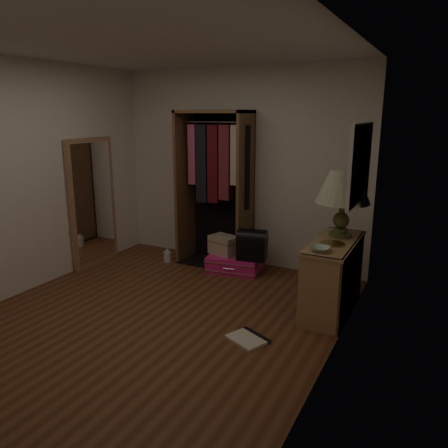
{
  "coord_description": "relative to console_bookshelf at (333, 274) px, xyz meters",
  "views": [
    {
      "loc": [
        2.47,
        -3.28,
        2.02
      ],
      "look_at": [
        0.3,
        0.95,
        0.8
      ],
      "focal_mm": 35.0,
      "sensor_mm": 36.0,
      "label": 1
    }
  ],
  "objects": [
    {
      "name": "ground",
      "position": [
        -1.53,
        -1.04,
        -0.39
      ],
      "size": [
        4.0,
        4.0,
        0.0
      ],
      "primitive_type": "plane",
      "color": "#572F19",
      "rests_on": "ground"
    },
    {
      "name": "room_walls",
      "position": [
        -1.46,
        -1.0,
        1.11
      ],
      "size": [
        3.52,
        4.02,
        2.6
      ],
      "color": "silver",
      "rests_on": "ground"
    },
    {
      "name": "console_bookshelf",
      "position": [
        0.0,
        0.0,
        0.0
      ],
      "size": [
        0.42,
        1.12,
        0.75
      ],
      "color": "#A57B4F",
      "rests_on": "ground"
    },
    {
      "name": "open_wardrobe",
      "position": [
        -1.76,
        0.73,
        0.81
      ],
      "size": [
        0.98,
        0.5,
        2.05
      ],
      "color": "brown",
      "rests_on": "ground"
    },
    {
      "name": "floor_mirror",
      "position": [
        -3.24,
        -0.04,
        0.46
      ],
      "size": [
        0.06,
        0.8,
        1.7
      ],
      "color": "#A2714E",
      "rests_on": "ground"
    },
    {
      "name": "pink_suitcase",
      "position": [
        -1.41,
        0.56,
        -0.28
      ],
      "size": [
        0.75,
        0.59,
        0.21
      ],
      "rotation": [
        0.0,
        0.0,
        0.16
      ],
      "color": "#E31B7C",
      "rests_on": "ground"
    },
    {
      "name": "train_case",
      "position": [
        -1.57,
        0.55,
        -0.06
      ],
      "size": [
        0.42,
        0.34,
        0.26
      ],
      "rotation": [
        0.0,
        0.0,
        -0.27
      ],
      "color": "tan",
      "rests_on": "pink_suitcase"
    },
    {
      "name": "black_bag",
      "position": [
        -1.15,
        0.52,
        0.02
      ],
      "size": [
        0.4,
        0.3,
        0.4
      ],
      "rotation": [
        0.0,
        0.0,
        0.2
      ],
      "color": "black",
      "rests_on": "pink_suitcase"
    },
    {
      "name": "table_lamp",
      "position": [
        0.01,
        0.18,
        0.87
      ],
      "size": [
        0.74,
        0.74,
        0.7
      ],
      "rotation": [
        0.0,
        0.0,
        0.43
      ],
      "color": "#454F26",
      "rests_on": "console_bookshelf"
    },
    {
      "name": "brass_tray",
      "position": [
        0.01,
        -0.15,
        0.37
      ],
      "size": [
        0.3,
        0.3,
        0.01
      ],
      "rotation": [
        0.0,
        0.0,
        0.29
      ],
      "color": "#B29044",
      "rests_on": "console_bookshelf"
    },
    {
      "name": "ceramic_bowl",
      "position": [
        -0.04,
        -0.42,
        0.38
      ],
      "size": [
        0.19,
        0.19,
        0.05
      ],
      "primitive_type": "imported",
      "rotation": [
        0.0,
        0.0,
        -0.02
      ],
      "color": "#A4C5A6",
      "rests_on": "console_bookshelf"
    },
    {
      "name": "white_jug",
      "position": [
        -2.39,
        0.44,
        -0.31
      ],
      "size": [
        0.12,
        0.12,
        0.18
      ],
      "rotation": [
        0.0,
        0.0,
        0.21
      ],
      "color": "silver",
      "rests_on": "ground"
    },
    {
      "name": "floor_book",
      "position": [
        -0.5,
        -1.01,
        -0.37
      ],
      "size": [
        0.42,
        0.39,
        0.03
      ],
      "rotation": [
        0.0,
        0.0,
        -0.42
      ],
      "color": "beige",
      "rests_on": "ground"
    }
  ]
}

